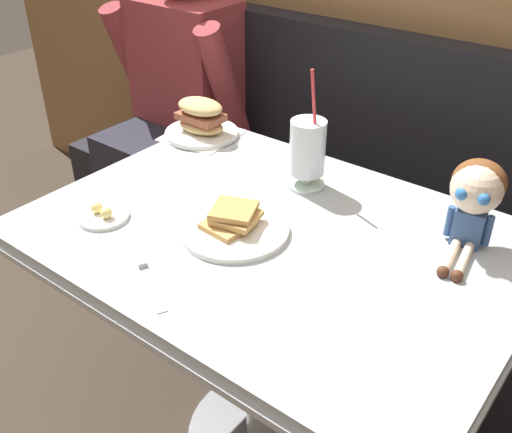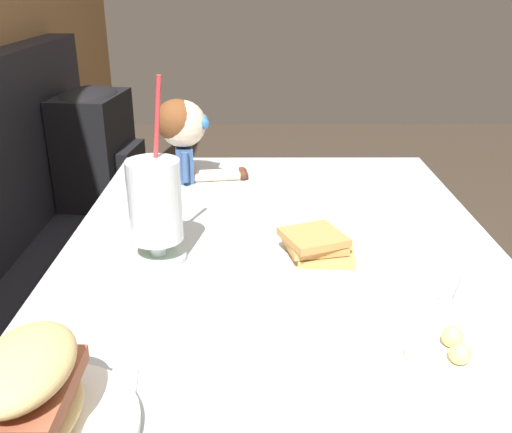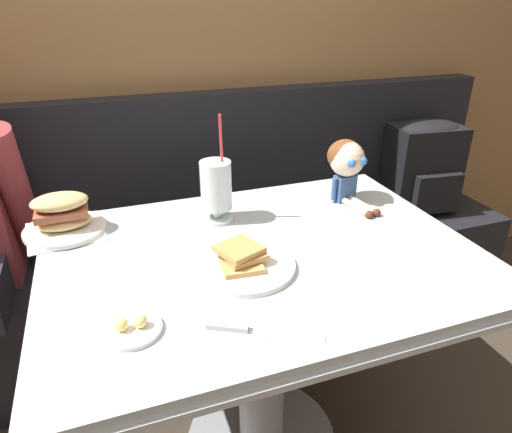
# 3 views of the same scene
# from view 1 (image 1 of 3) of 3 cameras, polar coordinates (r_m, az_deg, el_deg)

# --- Properties ---
(booth_bench) EXTENTS (2.60, 0.48, 1.00)m
(booth_bench) POSITION_cam_1_polar(r_m,az_deg,el_deg) (2.03, 12.21, -3.38)
(booth_bench) COLOR black
(booth_bench) RESTS_ON ground
(diner_table) EXTENTS (1.11, 0.81, 0.74)m
(diner_table) POSITION_cam_1_polar(r_m,az_deg,el_deg) (1.46, 1.68, -7.86)
(diner_table) COLOR #B2BCC1
(diner_table) RESTS_ON ground
(toast_plate) EXTENTS (0.25, 0.25, 0.06)m
(toast_plate) POSITION_cam_1_polar(r_m,az_deg,el_deg) (1.34, -2.17, -0.94)
(toast_plate) COLOR white
(toast_plate) RESTS_ON diner_table
(milkshake_glass) EXTENTS (0.10, 0.10, 0.32)m
(milkshake_glass) POSITION_cam_1_polar(r_m,az_deg,el_deg) (1.48, 4.98, 6.38)
(milkshake_glass) COLOR silver
(milkshake_glass) RESTS_ON diner_table
(sandwich_plate) EXTENTS (0.22, 0.22, 0.12)m
(sandwich_plate) POSITION_cam_1_polar(r_m,az_deg,el_deg) (1.79, -5.32, 9.09)
(sandwich_plate) COLOR white
(sandwich_plate) RESTS_ON diner_table
(butter_saucer) EXTENTS (0.12, 0.12, 0.04)m
(butter_saucer) POSITION_cam_1_polar(r_m,az_deg,el_deg) (1.43, -14.52, 0.14)
(butter_saucer) COLOR white
(butter_saucer) RESTS_ON diner_table
(butter_knife) EXTENTS (0.21, 0.13, 0.01)m
(butter_knife) POSITION_cam_1_polar(r_m,az_deg,el_deg) (1.26, -10.92, -4.54)
(butter_knife) COLOR silver
(butter_knife) RESTS_ON diner_table
(seated_doll) EXTENTS (0.13, 0.23, 0.20)m
(seated_doll) POSITION_cam_1_polar(r_m,az_deg,el_deg) (1.32, 20.43, 2.16)
(seated_doll) COLOR #385689
(seated_doll) RESTS_ON diner_table
(diner_patron) EXTENTS (0.55, 0.48, 0.81)m
(diner_patron) POSITION_cam_1_polar(r_m,az_deg,el_deg) (2.25, -7.36, 12.71)
(diner_patron) COLOR maroon
(diner_patron) RESTS_ON booth_bench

